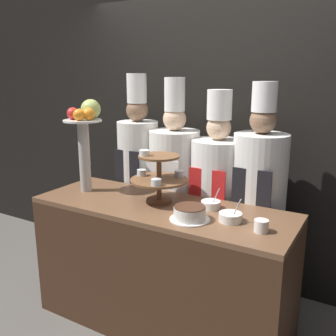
% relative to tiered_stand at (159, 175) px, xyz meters
% --- Properties ---
extents(wall_back, '(10.00, 0.06, 2.80)m').
position_rel_tiered_stand_xyz_m(wall_back, '(0.06, 0.84, 0.26)').
color(wall_back, black).
rests_on(wall_back, ground_plane).
extents(buffet_counter, '(1.86, 0.66, 0.95)m').
position_rel_tiered_stand_xyz_m(buffet_counter, '(0.06, -0.07, -0.67)').
color(buffet_counter, '#422819').
rests_on(buffet_counter, ground_plane).
extents(tiered_stand, '(0.41, 0.41, 0.38)m').
position_rel_tiered_stand_xyz_m(tiered_stand, '(0.00, 0.00, 0.00)').
color(tiered_stand, brown).
rests_on(tiered_stand, buffet_counter).
extents(fruit_pedestal, '(0.29, 0.29, 0.71)m').
position_rel_tiered_stand_xyz_m(fruit_pedestal, '(-0.62, -0.06, 0.30)').
color(fruit_pedestal, '#B2ADA8').
rests_on(fruit_pedestal, buffet_counter).
extents(cake_round, '(0.26, 0.26, 0.09)m').
position_rel_tiered_stand_xyz_m(cake_round, '(0.36, -0.21, -0.15)').
color(cake_round, white).
rests_on(cake_round, buffet_counter).
extents(cup_white, '(0.08, 0.08, 0.07)m').
position_rel_tiered_stand_xyz_m(cup_white, '(0.80, -0.17, -0.16)').
color(cup_white, white).
rests_on(cup_white, buffet_counter).
extents(serving_bowl_near, '(0.15, 0.15, 0.16)m').
position_rel_tiered_stand_xyz_m(serving_bowl_near, '(0.59, -0.10, -0.17)').
color(serving_bowl_near, white).
rests_on(serving_bowl_near, buffet_counter).
extents(serving_bowl_far, '(0.13, 0.13, 0.16)m').
position_rel_tiered_stand_xyz_m(serving_bowl_far, '(0.39, 0.05, -0.17)').
color(serving_bowl_far, white).
rests_on(serving_bowl_far, buffet_counter).
extents(chef_left, '(0.36, 0.36, 1.85)m').
position_rel_tiered_stand_xyz_m(chef_left, '(-0.49, 0.45, -0.13)').
color(chef_left, black).
rests_on(chef_left, ground_plane).
extents(chef_center_left, '(0.42, 0.42, 1.82)m').
position_rel_tiered_stand_xyz_m(chef_center_left, '(-0.12, 0.45, -0.18)').
color(chef_center_left, '#38332D').
rests_on(chef_center_left, ground_plane).
extents(chef_center_right, '(0.42, 0.42, 1.73)m').
position_rel_tiered_stand_xyz_m(chef_center_right, '(0.26, 0.45, -0.21)').
color(chef_center_right, black).
rests_on(chef_center_right, ground_plane).
extents(chef_right, '(0.40, 0.40, 1.79)m').
position_rel_tiered_stand_xyz_m(chef_right, '(0.60, 0.45, -0.17)').
color(chef_right, '#38332D').
rests_on(chef_right, ground_plane).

